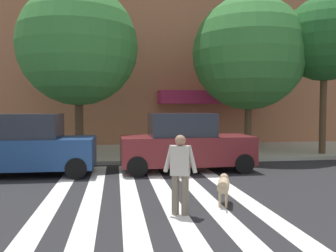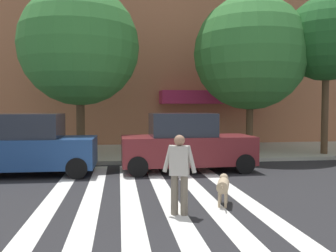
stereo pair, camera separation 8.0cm
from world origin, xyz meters
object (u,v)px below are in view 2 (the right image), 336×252
(street_tree_nearest, at_px, (80,46))
(parked_car_third_in_line, at_px, (186,144))
(street_tree_middle, at_px, (250,53))
(street_tree_further, at_px, (327,39))
(parked_car_behind_first, at_px, (27,146))
(dog_on_leash, at_px, (223,185))
(pedestrian_dog_walker, at_px, (179,170))

(street_tree_nearest, bearing_deg, parked_car_third_in_line, -41.16)
(street_tree_nearest, xyz_separation_m, street_tree_middle, (7.58, 0.17, -0.11))
(street_tree_middle, height_order, street_tree_further, street_tree_middle)
(parked_car_behind_first, relative_size, dog_on_leash, 4.49)
(street_tree_middle, height_order, dog_on_leash, street_tree_middle)
(parked_car_third_in_line, bearing_deg, dog_on_leash, -89.68)
(parked_car_behind_first, height_order, street_tree_nearest, street_tree_nearest)
(street_tree_nearest, bearing_deg, street_tree_further, -5.02)
(dog_on_leash, bearing_deg, street_tree_further, 45.30)
(parked_car_behind_first, height_order, street_tree_further, street_tree_further)
(street_tree_nearest, height_order, pedestrian_dog_walker, street_tree_nearest)
(pedestrian_dog_walker, bearing_deg, street_tree_further, 43.38)
(pedestrian_dog_walker, bearing_deg, parked_car_third_in_line, 77.50)
(pedestrian_dog_walker, height_order, dog_on_leash, pedestrian_dog_walker)
(parked_car_third_in_line, xyz_separation_m, street_tree_nearest, (-3.91, 3.41, 3.84))
(street_tree_further, distance_m, pedestrian_dog_walker, 11.54)
(parked_car_third_in_line, relative_size, street_tree_nearest, 0.63)
(parked_car_third_in_line, bearing_deg, street_tree_middle, 44.26)
(dog_on_leash, bearing_deg, parked_car_third_in_line, 90.32)
(parked_car_behind_first, distance_m, street_tree_further, 12.93)
(street_tree_middle, relative_size, pedestrian_dog_walker, 4.33)
(street_tree_nearest, bearing_deg, street_tree_middle, 1.29)
(street_tree_further, bearing_deg, parked_car_behind_first, -168.29)
(street_tree_middle, bearing_deg, street_tree_further, -19.96)
(parked_car_third_in_line, bearing_deg, pedestrian_dog_walker, -102.50)
(parked_car_third_in_line, bearing_deg, parked_car_behind_first, 179.98)
(parked_car_behind_first, relative_size, street_tree_further, 0.62)
(parked_car_behind_first, xyz_separation_m, street_tree_nearest, (1.35, 3.41, 3.81))
(parked_car_third_in_line, bearing_deg, street_tree_further, 20.28)
(street_tree_nearest, relative_size, dog_on_leash, 7.47)
(street_tree_further, height_order, pedestrian_dog_walker, street_tree_further)
(parked_car_behind_first, relative_size, pedestrian_dog_walker, 2.62)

